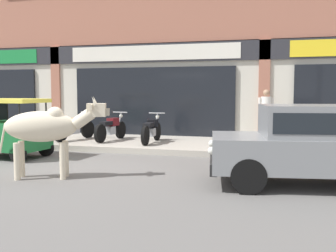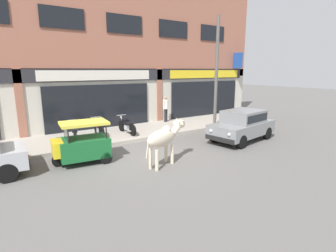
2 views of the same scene
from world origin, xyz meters
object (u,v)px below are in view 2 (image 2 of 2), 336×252
at_px(auto_rickshaw, 82,145).
at_px(motorcycle_0, 75,133).
at_px(cow, 163,138).
at_px(pedestrian, 166,106).
at_px(motorcycle_2, 127,126).
at_px(car_0, 242,124).
at_px(utility_pole, 216,72).
at_px(motorcycle_1, 99,129).

xyz_separation_m(auto_rickshaw, motorcycle_0, (0.42, 2.62, -0.11)).
relative_size(cow, pedestrian, 1.29).
relative_size(motorcycle_0, motorcycle_2, 0.98).
xyz_separation_m(cow, auto_rickshaw, (-2.31, 1.87, -0.35)).
relative_size(car_0, pedestrian, 2.36).
relative_size(cow, utility_pole, 0.34).
bearing_deg(utility_pole, motorcycle_0, 172.90).
height_order(cow, car_0, cow).
xyz_separation_m(motorcycle_0, utility_pole, (7.71, -0.96, 2.65)).
bearing_deg(motorcycle_2, motorcycle_0, -179.72).
bearing_deg(motorcycle_0, auto_rickshaw, -99.07).
height_order(motorcycle_2, utility_pole, utility_pole).
distance_m(auto_rickshaw, motorcycle_2, 3.99).
bearing_deg(motorcycle_0, car_0, -28.65).
distance_m(car_0, auto_rickshaw, 7.36).
xyz_separation_m(car_0, motorcycle_2, (-4.28, 3.76, -0.26)).
distance_m(auto_rickshaw, motorcycle_0, 2.65).
height_order(motorcycle_2, pedestrian, pedestrian).
height_order(pedestrian, utility_pole, utility_pole).
xyz_separation_m(cow, pedestrian, (3.98, 5.93, 0.14)).
bearing_deg(pedestrian, motorcycle_2, -156.50).
bearing_deg(motorcycle_0, utility_pole, -7.10).
bearing_deg(cow, car_0, 8.54).
xyz_separation_m(cow, motorcycle_1, (-0.71, 4.65, -0.45)).
bearing_deg(auto_rickshaw, motorcycle_2, 41.30).
bearing_deg(car_0, auto_rickshaw, 171.20).
xyz_separation_m(motorcycle_0, motorcycle_2, (2.58, 0.01, 0.00)).
relative_size(motorcycle_2, utility_pole, 0.30).
bearing_deg(motorcycle_0, motorcycle_2, 0.28).
bearing_deg(motorcycle_1, cow, -81.33).
relative_size(auto_rickshaw, motorcycle_2, 1.12).
bearing_deg(auto_rickshaw, motorcycle_0, 80.93).
bearing_deg(motorcycle_1, utility_pole, -9.75).
relative_size(auto_rickshaw, motorcycle_0, 1.15).
height_order(motorcycle_0, pedestrian, pedestrian).
bearing_deg(utility_pole, auto_rickshaw, -168.47).
distance_m(motorcycle_1, motorcycle_2, 1.40).
bearing_deg(auto_rickshaw, utility_pole, 11.53).
distance_m(motorcycle_2, utility_pole, 5.86).
xyz_separation_m(cow, utility_pole, (5.82, 3.53, 2.19)).
distance_m(cow, pedestrian, 7.15).
bearing_deg(motorcycle_2, auto_rickshaw, -138.70).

